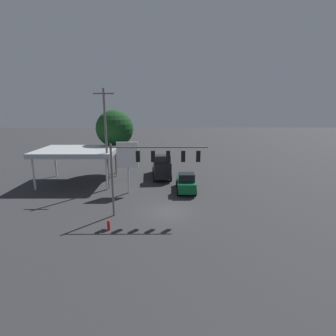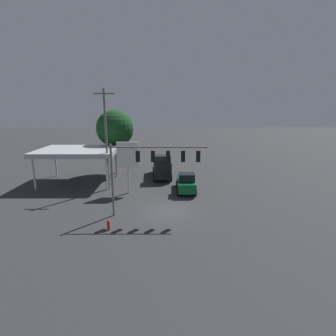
# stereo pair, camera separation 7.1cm
# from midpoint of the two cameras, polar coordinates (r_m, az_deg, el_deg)

# --- Properties ---
(ground_plane) EXTENTS (200.00, 200.00, 0.00)m
(ground_plane) POSITION_cam_midpoint_polar(r_m,az_deg,el_deg) (25.89, -0.06, -9.37)
(ground_plane) COLOR #2D2D30
(traffic_signal_assembly) EXTENTS (8.71, 0.43, 6.76)m
(traffic_signal_assembly) POSITION_cam_midpoint_polar(r_m,az_deg,el_deg) (23.45, -3.40, 1.54)
(traffic_signal_assembly) COLOR slate
(traffic_signal_assembly) RESTS_ON ground
(utility_pole) EXTENTS (2.40, 0.26, 11.97)m
(utility_pole) POSITION_cam_midpoint_polar(r_m,az_deg,el_deg) (31.94, -13.40, 6.32)
(utility_pole) COLOR slate
(utility_pole) RESTS_ON ground
(gas_station_canopy) EXTENTS (10.03, 7.61, 4.52)m
(gas_station_canopy) POSITION_cam_midpoint_polar(r_m,az_deg,el_deg) (36.31, -19.16, 3.39)
(gas_station_canopy) COLOR #B2B7BC
(gas_station_canopy) RESTS_ON ground
(price_sign) EXTENTS (2.47, 0.27, 6.04)m
(price_sign) POSITION_cam_midpoint_polar(r_m,az_deg,el_deg) (30.32, -8.85, 2.38)
(price_sign) COLOR silver
(price_sign) RESTS_ON ground
(pickup_parked) EXTENTS (2.26, 5.20, 2.40)m
(pickup_parked) POSITION_cam_midpoint_polar(r_m,az_deg,el_deg) (31.37, 3.85, -3.13)
(pickup_parked) COLOR #0C592D
(pickup_parked) RESTS_ON ground
(delivery_truck) EXTENTS (2.94, 6.95, 3.58)m
(delivery_truck) POSITION_cam_midpoint_polar(r_m,az_deg,el_deg) (37.31, -1.46, 0.50)
(delivery_truck) COLOR black
(delivery_truck) RESTS_ON ground
(street_tree) EXTENTS (5.44, 5.44, 9.47)m
(street_tree) POSITION_cam_midpoint_polar(r_m,az_deg,el_deg) (39.64, -11.58, 8.38)
(street_tree) COLOR #4C331E
(street_tree) RESTS_ON ground
(fire_hydrant) EXTENTS (0.24, 0.24, 0.88)m
(fire_hydrant) POSITION_cam_midpoint_polar(r_m,az_deg,el_deg) (22.64, -12.89, -12.01)
(fire_hydrant) COLOR red
(fire_hydrant) RESTS_ON ground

